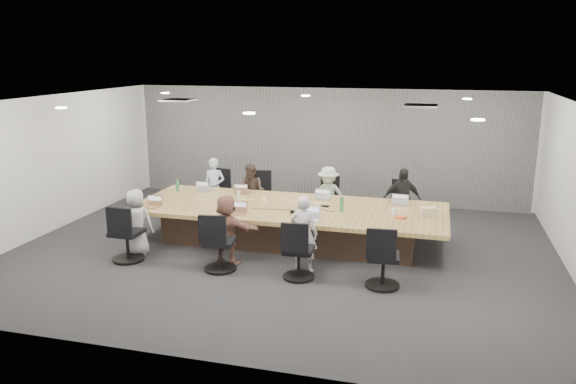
% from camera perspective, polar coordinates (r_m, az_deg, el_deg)
% --- Properties ---
extents(floor, '(10.00, 8.00, 0.00)m').
position_cam_1_polar(floor, '(10.65, -0.56, -6.00)').
color(floor, '#292A2D').
rests_on(floor, ground).
extents(ceiling, '(10.00, 8.00, 0.00)m').
position_cam_1_polar(ceiling, '(10.04, -0.60, 9.20)').
color(ceiling, white).
rests_on(ceiling, wall_back).
extents(wall_back, '(10.00, 0.00, 2.80)m').
position_cam_1_polar(wall_back, '(14.08, 3.82, 4.79)').
color(wall_back, silver).
rests_on(wall_back, ground).
extents(wall_front, '(10.00, 0.00, 2.80)m').
position_cam_1_polar(wall_front, '(6.64, -9.97, -5.91)').
color(wall_front, silver).
rests_on(wall_front, ground).
extents(wall_left, '(0.00, 8.00, 2.80)m').
position_cam_1_polar(wall_left, '(12.53, -23.20, 2.56)').
color(wall_left, silver).
rests_on(wall_left, ground).
extents(curtain, '(9.80, 0.04, 2.80)m').
position_cam_1_polar(curtain, '(14.00, 3.76, 4.74)').
color(curtain, slate).
rests_on(curtain, ground).
extents(conference_table, '(6.00, 2.20, 0.74)m').
position_cam_1_polar(conference_table, '(10.98, 0.14, -3.17)').
color(conference_table, '#412D21').
rests_on(conference_table, ground).
extents(chair_0, '(0.61, 0.61, 0.80)m').
position_cam_1_polar(chair_0, '(13.18, -6.87, -0.36)').
color(chair_0, black).
rests_on(chair_0, ground).
extents(chair_1, '(0.67, 0.67, 0.81)m').
position_cam_1_polar(chair_1, '(12.88, -3.18, -0.57)').
color(chair_1, black).
rests_on(chair_1, ground).
extents(chair_2, '(0.71, 0.71, 0.83)m').
position_cam_1_polar(chair_2, '(12.46, 4.40, -1.06)').
color(chair_2, black).
rests_on(chair_2, ground).
extents(chair_3, '(0.64, 0.64, 0.74)m').
position_cam_1_polar(chair_3, '(12.29, 11.54, -1.72)').
color(chair_3, black).
rests_on(chair_3, ground).
extents(chair_4, '(0.61, 0.61, 0.88)m').
position_cam_1_polar(chair_4, '(10.43, -16.04, -4.43)').
color(chair_4, black).
rests_on(chair_4, ground).
extents(chair_5, '(0.66, 0.66, 0.86)m').
position_cam_1_polar(chair_5, '(9.67, -6.95, -5.48)').
color(chair_5, black).
rests_on(chair_5, ground).
extents(chair_6, '(0.59, 0.59, 0.82)m').
position_cam_1_polar(chair_6, '(9.27, 1.10, -6.38)').
color(chair_6, black).
rests_on(chair_6, ground).
extents(chair_7, '(0.63, 0.63, 0.86)m').
position_cam_1_polar(chair_7, '(9.05, 9.65, -6.98)').
color(chair_7, black).
rests_on(chair_7, ground).
extents(person_0, '(0.50, 0.34, 1.34)m').
position_cam_1_polar(person_0, '(12.80, -7.49, 0.45)').
color(person_0, '#AABDD0').
rests_on(person_0, ground).
extents(laptop_0, '(0.32, 0.24, 0.02)m').
position_cam_1_polar(laptop_0, '(12.29, -8.47, 0.23)').
color(laptop_0, '#B2B2B7').
rests_on(laptop_0, conference_table).
extents(person_1, '(0.66, 0.54, 1.26)m').
position_cam_1_polar(person_1, '(12.50, -3.69, 0.02)').
color(person_1, '#42322C').
rests_on(person_1, ground).
extents(laptop_1, '(0.31, 0.22, 0.02)m').
position_cam_1_polar(laptop_1, '(11.97, -4.54, -0.03)').
color(laptop_1, '#8C6647').
rests_on(laptop_1, conference_table).
extents(person_2, '(0.86, 0.54, 1.28)m').
position_cam_1_polar(person_2, '(12.07, 4.11, -0.43)').
color(person_2, '#98A996').
rests_on(person_2, ground).
extents(laptop_2, '(0.34, 0.26, 0.02)m').
position_cam_1_polar(laptop_2, '(11.52, 3.59, -0.57)').
color(laptop_2, '#B2B2B7').
rests_on(laptop_2, conference_table).
extents(person_3, '(0.84, 0.51, 1.34)m').
position_cam_1_polar(person_3, '(11.88, 11.49, -0.78)').
color(person_3, black).
rests_on(person_3, ground).
extents(laptop_3, '(0.33, 0.24, 0.02)m').
position_cam_1_polar(laptop_3, '(11.33, 11.32, -1.07)').
color(laptop_3, '#B2B2B7').
rests_on(laptop_3, conference_table).
extents(person_4, '(0.66, 0.48, 1.23)m').
position_cam_1_polar(person_4, '(10.67, -15.14, -2.97)').
color(person_4, '#A4A4A4').
rests_on(person_4, ground).
extents(laptop_4, '(0.32, 0.25, 0.02)m').
position_cam_1_polar(laptop_4, '(11.09, -13.78, -1.53)').
color(laptop_4, '#8C6647').
rests_on(laptop_4, conference_table).
extents(person_5, '(1.21, 0.60, 1.25)m').
position_cam_1_polar(person_5, '(9.92, -6.23, -3.79)').
color(person_5, brown).
rests_on(person_5, ground).
extents(laptop_5, '(0.30, 0.21, 0.02)m').
position_cam_1_polar(laptop_5, '(10.37, -5.16, -2.25)').
color(laptop_5, '#8C6647').
rests_on(laptop_5, conference_table).
extents(person_6, '(0.53, 0.38, 1.34)m').
position_cam_1_polar(person_6, '(9.50, 1.62, -4.21)').
color(person_6, '#B2B1B5').
rests_on(person_6, ground).
extents(laptop_6, '(0.38, 0.31, 0.02)m').
position_cam_1_polar(laptop_6, '(9.99, 2.36, -2.83)').
color(laptop_6, '#B2B2B7').
rests_on(laptop_6, conference_table).
extents(bottle_green_left, '(0.09, 0.09, 0.25)m').
position_cam_1_polar(bottle_green_left, '(12.29, -11.17, 0.67)').
color(bottle_green_left, '#2E7746').
rests_on(bottle_green_left, conference_table).
extents(bottle_green_right, '(0.09, 0.09, 0.28)m').
position_cam_1_polar(bottle_green_right, '(10.55, 5.46, -1.25)').
color(bottle_green_right, '#2E7746').
rests_on(bottle_green_right, conference_table).
extents(bottle_clear, '(0.07, 0.07, 0.22)m').
position_cam_1_polar(bottle_clear, '(11.29, -5.03, -0.37)').
color(bottle_clear, silver).
rests_on(bottle_clear, conference_table).
extents(cup_white_far, '(0.10, 0.10, 0.10)m').
position_cam_1_polar(cup_white_far, '(11.17, -2.40, -0.79)').
color(cup_white_far, white).
rests_on(cup_white_far, conference_table).
extents(cup_white_near, '(0.11, 0.11, 0.10)m').
position_cam_1_polar(cup_white_near, '(10.54, 10.63, -1.93)').
color(cup_white_near, white).
rests_on(cup_white_near, conference_table).
extents(mug_brown, '(0.09, 0.09, 0.10)m').
position_cam_1_polar(mug_brown, '(11.43, -13.41, -0.85)').
color(mug_brown, brown).
rests_on(mug_brown, conference_table).
extents(mic_left, '(0.17, 0.12, 0.03)m').
position_cam_1_polar(mic_left, '(10.63, -5.45, -1.81)').
color(mic_left, black).
rests_on(mic_left, conference_table).
extents(mic_right, '(0.16, 0.12, 0.03)m').
position_cam_1_polar(mic_right, '(10.88, 3.80, -1.42)').
color(mic_right, black).
rests_on(mic_right, conference_table).
extents(stapler, '(0.17, 0.05, 0.06)m').
position_cam_1_polar(stapler, '(10.38, 0.69, -2.05)').
color(stapler, black).
rests_on(stapler, conference_table).
extents(canvas_bag, '(0.33, 0.27, 0.16)m').
position_cam_1_polar(canvas_bag, '(10.56, 14.06, -1.94)').
color(canvas_bag, '#C1B28D').
rests_on(canvas_bag, conference_table).
extents(snack_packet, '(0.20, 0.19, 0.04)m').
position_cam_1_polar(snack_packet, '(10.28, 11.37, -2.56)').
color(snack_packet, '#D65226').
rests_on(snack_packet, conference_table).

